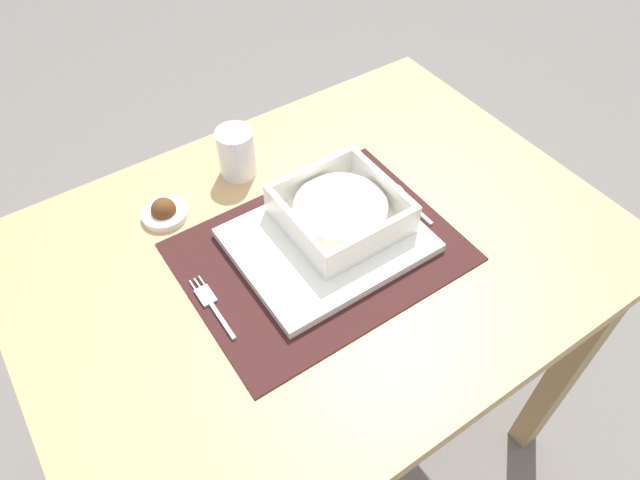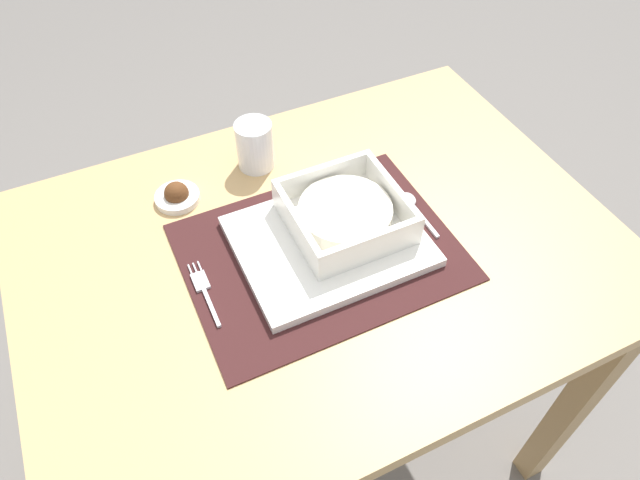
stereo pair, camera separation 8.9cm
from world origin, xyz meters
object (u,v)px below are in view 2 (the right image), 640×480
object	(u,v)px
fork	(203,288)
porridge_bowl	(345,214)
dining_table	(321,287)
drinking_glass	(255,147)
condiment_saucer	(177,195)
butter_knife	(412,230)
spoon	(412,203)

from	to	relation	value
fork	porridge_bowl	bearing A→B (deg)	2.93
dining_table	drinking_glass	bearing A→B (deg)	95.78
dining_table	condiment_saucer	world-z (taller)	condiment_saucer
porridge_bowl	condiment_saucer	xyz separation A→B (m)	(-0.23, 0.19, -0.03)
porridge_bowl	butter_knife	distance (m)	0.12
butter_knife	porridge_bowl	bearing A→B (deg)	152.20
dining_table	fork	world-z (taller)	fork
porridge_bowl	dining_table	bearing A→B (deg)	-166.99
porridge_bowl	butter_knife	xyz separation A→B (m)	(0.10, -0.05, -0.03)
dining_table	spoon	size ratio (longest dim) A/B	8.71
spoon	drinking_glass	distance (m)	0.29
fork	spoon	xyz separation A→B (m)	(0.37, 0.02, 0.00)
dining_table	fork	bearing A→B (deg)	-178.37
porridge_bowl	condiment_saucer	world-z (taller)	porridge_bowl
fork	condiment_saucer	bearing A→B (deg)	83.77
spoon	condiment_saucer	bearing A→B (deg)	147.98
spoon	drinking_glass	bearing A→B (deg)	128.61
dining_table	drinking_glass	world-z (taller)	drinking_glass
porridge_bowl	spoon	bearing A→B (deg)	0.64
dining_table	butter_knife	bearing A→B (deg)	-14.79
drinking_glass	fork	bearing A→B (deg)	-127.09
drinking_glass	dining_table	bearing A→B (deg)	-84.22
dining_table	condiment_saucer	distance (m)	0.29
fork	drinking_glass	xyz separation A→B (m)	(0.18, 0.23, 0.04)
fork	spoon	distance (m)	0.37
spoon	drinking_glass	world-z (taller)	drinking_glass
butter_knife	condiment_saucer	distance (m)	0.40
fork	butter_knife	xyz separation A→B (m)	(0.34, -0.03, 0.00)
fork	spoon	bearing A→B (deg)	1.82
porridge_bowl	fork	xyz separation A→B (m)	(-0.25, -0.02, -0.03)
porridge_bowl	drinking_glass	distance (m)	0.23
spoon	dining_table	bearing A→B (deg)	179.69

